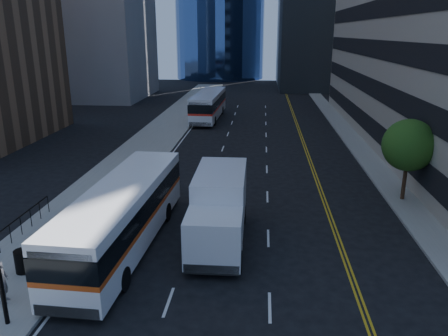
{
  "coord_description": "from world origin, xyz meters",
  "views": [
    {
      "loc": [
        -0.0,
        -18.69,
        10.24
      ],
      "look_at": [
        -2.08,
        5.07,
        2.8
      ],
      "focal_mm": 35.0,
      "sensor_mm": 36.0,
      "label": 1
    }
  ],
  "objects_px": {
    "bus_front": "(124,214)",
    "trash_can": "(23,261)",
    "bus_rear": "(209,105)",
    "box_truck": "(219,208)",
    "street_tree": "(409,145)",
    "pedestrian": "(2,282)"
  },
  "relations": [
    {
      "from": "box_truck",
      "to": "bus_rear",
      "type": "bearing_deg",
      "value": 97.31
    },
    {
      "from": "bus_rear",
      "to": "box_truck",
      "type": "distance_m",
      "value": 33.15
    },
    {
      "from": "bus_front",
      "to": "trash_can",
      "type": "bearing_deg",
      "value": -138.55
    },
    {
      "from": "box_truck",
      "to": "pedestrian",
      "type": "height_order",
      "value": "box_truck"
    },
    {
      "from": "street_tree",
      "to": "box_truck",
      "type": "height_order",
      "value": "street_tree"
    },
    {
      "from": "box_truck",
      "to": "pedestrian",
      "type": "distance_m",
      "value": 9.95
    },
    {
      "from": "street_tree",
      "to": "bus_front",
      "type": "height_order",
      "value": "street_tree"
    },
    {
      "from": "street_tree",
      "to": "trash_can",
      "type": "height_order",
      "value": "street_tree"
    },
    {
      "from": "street_tree",
      "to": "box_truck",
      "type": "bearing_deg",
      "value": -148.96
    },
    {
      "from": "bus_rear",
      "to": "pedestrian",
      "type": "distance_m",
      "value": 39.1
    },
    {
      "from": "street_tree",
      "to": "bus_front",
      "type": "xyz_separation_m",
      "value": [
        -15.6,
        -7.55,
        -1.88
      ]
    },
    {
      "from": "bus_front",
      "to": "trash_can",
      "type": "distance_m",
      "value": 4.84
    },
    {
      "from": "trash_can",
      "to": "pedestrian",
      "type": "distance_m",
      "value": 2.29
    },
    {
      "from": "bus_front",
      "to": "trash_can",
      "type": "xyz_separation_m",
      "value": [
        -3.66,
        -2.98,
        -1.09
      ]
    },
    {
      "from": "trash_can",
      "to": "pedestrian",
      "type": "relative_size",
      "value": 0.58
    },
    {
      "from": "bus_front",
      "to": "pedestrian",
      "type": "xyz_separation_m",
      "value": [
        -3.21,
        -5.19,
        -0.72
      ]
    },
    {
      "from": "box_truck",
      "to": "bus_front",
      "type": "bearing_deg",
      "value": -169.16
    },
    {
      "from": "bus_front",
      "to": "trash_can",
      "type": "relative_size",
      "value": 12.23
    },
    {
      "from": "bus_front",
      "to": "bus_rear",
      "type": "xyz_separation_m",
      "value": [
        0.07,
        33.76,
        0.0
      ]
    },
    {
      "from": "box_truck",
      "to": "trash_can",
      "type": "bearing_deg",
      "value": -155.22
    },
    {
      "from": "bus_front",
      "to": "pedestrian",
      "type": "height_order",
      "value": "bus_front"
    },
    {
      "from": "bus_rear",
      "to": "trash_can",
      "type": "height_order",
      "value": "bus_rear"
    }
  ]
}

